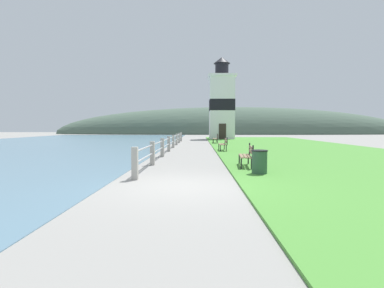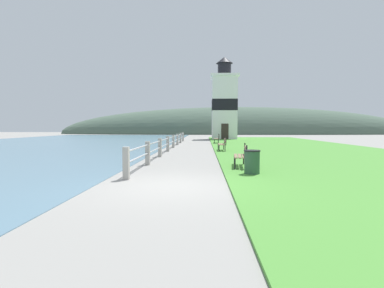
{
  "view_description": "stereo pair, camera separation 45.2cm",
  "coord_description": "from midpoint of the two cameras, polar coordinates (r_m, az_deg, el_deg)",
  "views": [
    {
      "loc": [
        0.46,
        -7.97,
        1.61
      ],
      "look_at": [
        -0.03,
        14.67,
        0.3
      ],
      "focal_mm": 28.0,
      "sensor_mm": 36.0,
      "label": 1
    },
    {
      "loc": [
        0.91,
        -7.95,
        1.61
      ],
      "look_at": [
        -0.03,
        14.67,
        0.3
      ],
      "focal_mm": 28.0,
      "sensor_mm": 36.0,
      "label": 2
    }
  ],
  "objects": [
    {
      "name": "distant_hillside",
      "position": [
        67.95,
        8.57,
        1.91
      ],
      "size": [
        80.0,
        16.0,
        12.0
      ],
      "color": "#475B4C",
      "rests_on": "ground_plane"
    },
    {
      "name": "trash_bin",
      "position": [
        10.11,
        12.62,
        -3.5
      ],
      "size": [
        0.54,
        0.54,
        0.84
      ],
      "color": "#2D5138",
      "rests_on": "ground_plane"
    },
    {
      "name": "grass_verge",
      "position": [
        23.82,
        19.17,
        -0.68
      ],
      "size": [
        12.0,
        44.36,
        0.06
      ],
      "color": "#4C8E38",
      "rests_on": "ground_plane"
    },
    {
      "name": "ground_plane",
      "position": [
        8.15,
        -2.52,
        -8.07
      ],
      "size": [
        160.0,
        160.0,
        0.0
      ],
      "primitive_type": "plane",
      "color": "gray"
    },
    {
      "name": "lighthouse",
      "position": [
        39.16,
        6.49,
        7.66
      ],
      "size": [
        3.59,
        3.59,
        10.54
      ],
      "color": "white",
      "rests_on": "ground_plane"
    },
    {
      "name": "seawall_railing",
      "position": [
        21.16,
        -3.46,
        0.49
      ],
      "size": [
        0.18,
        24.32,
        1.0
      ],
      "color": "#A8A399",
      "rests_on": "ground_plane"
    },
    {
      "name": "park_bench_near",
      "position": [
        11.82,
        10.57,
        -1.95
      ],
      "size": [
        0.61,
        1.64,
        0.94
      ],
      "rotation": [
        0.0,
        0.0,
        3.05
      ],
      "color": "#846B51",
      "rests_on": "ground_plane"
    },
    {
      "name": "water_strip",
      "position": [
        27.16,
        -30.52,
        -0.53
      ],
      "size": [
        24.0,
        70.97,
        0.01
      ],
      "color": "slate",
      "rests_on": "ground_plane"
    },
    {
      "name": "park_bench_midway",
      "position": [
        19.57,
        6.56,
        0.14
      ],
      "size": [
        0.48,
        1.63,
        0.94
      ],
      "rotation": [
        0.0,
        0.0,
        3.13
      ],
      "color": "#846B51",
      "rests_on": "ground_plane"
    },
    {
      "name": "park_bench_far",
      "position": [
        28.64,
        5.3,
        1.15
      ],
      "size": [
        0.53,
        1.81,
        0.94
      ],
      "rotation": [
        0.0,
        0.0,
        3.11
      ],
      "color": "#846B51",
      "rests_on": "ground_plane"
    }
  ]
}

